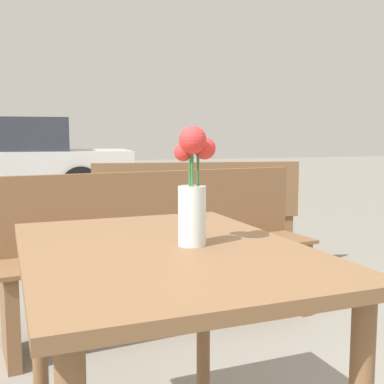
% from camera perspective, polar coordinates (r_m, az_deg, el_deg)
% --- Properties ---
extents(table_front, '(0.74, 0.99, 0.76)m').
position_cam_1_polar(table_front, '(1.29, -3.44, -11.39)').
color(table_front, brown).
rests_on(table_front, ground_plane).
extents(flower_vase, '(0.11, 0.11, 0.31)m').
position_cam_1_polar(flower_vase, '(1.24, 0.12, -0.13)').
color(flower_vase, silver).
rests_on(flower_vase, table_front).
extents(bench_near, '(1.75, 0.56, 0.85)m').
position_cam_1_polar(bench_near, '(2.62, -3.40, -6.05)').
color(bench_near, brown).
rests_on(bench_near, ground_plane).
extents(bench_far, '(1.59, 0.62, 0.85)m').
position_cam_1_polar(bench_far, '(3.68, 0.49, -2.48)').
color(bench_far, brown).
rests_on(bench_far, ground_plane).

